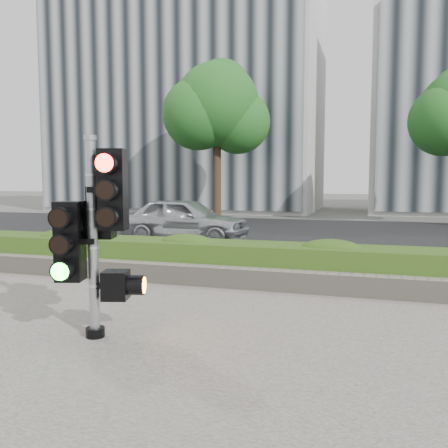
% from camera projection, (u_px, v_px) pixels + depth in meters
% --- Properties ---
extents(ground, '(120.00, 120.00, 0.00)m').
position_uv_depth(ground, '(200.00, 320.00, 6.34)').
color(ground, '#51514C').
rests_on(ground, ground).
extents(sidewalk, '(16.00, 11.00, 0.03)m').
position_uv_depth(sidewalk, '(98.00, 403.00, 3.96)').
color(sidewalk, '#9E9389').
rests_on(sidewalk, ground).
extents(road, '(60.00, 13.00, 0.02)m').
position_uv_depth(road, '(303.00, 236.00, 15.84)').
color(road, black).
rests_on(road, ground).
extents(curb, '(60.00, 0.25, 0.12)m').
position_uv_depth(curb, '(255.00, 272.00, 9.33)').
color(curb, gray).
rests_on(curb, ground).
extents(stone_wall, '(12.00, 0.32, 0.34)m').
position_uv_depth(stone_wall, '(238.00, 278.00, 8.12)').
color(stone_wall, gray).
rests_on(stone_wall, sidewalk).
extents(hedge, '(12.00, 1.00, 0.68)m').
position_uv_depth(hedge, '(248.00, 262.00, 8.73)').
color(hedge, olive).
rests_on(hedge, sidewalk).
extents(building_left, '(16.00, 9.00, 15.00)m').
position_uv_depth(building_left, '(191.00, 91.00, 30.17)').
color(building_left, '#B7B7B2').
rests_on(building_left, ground).
extents(tree_left, '(4.61, 4.03, 7.34)m').
position_uv_depth(tree_left, '(217.00, 108.00, 21.05)').
color(tree_left, black).
rests_on(tree_left, ground).
extents(traffic_signal, '(0.85, 0.72, 2.34)m').
position_uv_depth(traffic_signal, '(96.00, 227.00, 5.49)').
color(traffic_signal, black).
rests_on(traffic_signal, sidewalk).
extents(car_silver, '(3.97, 1.73, 1.33)m').
position_uv_depth(car_silver, '(185.00, 219.00, 14.24)').
color(car_silver, '#B2B5BA').
rests_on(car_silver, road).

